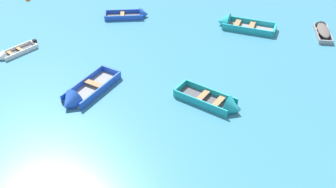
{
  "coord_description": "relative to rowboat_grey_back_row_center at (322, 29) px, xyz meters",
  "views": [
    {
      "loc": [
        -0.47,
        0.55,
        14.25
      ],
      "look_at": [
        0.0,
        19.81,
        0.15
      ],
      "focal_mm": 43.38,
      "sensor_mm": 36.0,
      "label": 1
    }
  ],
  "objects": [
    {
      "name": "rowboat_grey_back_row_center",
      "position": [
        0.0,
        0.0,
        0.0
      ],
      "size": [
        1.41,
        3.27,
        0.89
      ],
      "color": "#4C4C51",
      "rests_on": "ground_plane"
    },
    {
      "name": "rowboat_turquoise_far_back",
      "position": [
        -6.41,
        1.08,
        -0.04
      ],
      "size": [
        4.64,
        3.0,
        1.43
      ],
      "color": "gray",
      "rests_on": "ground_plane"
    },
    {
      "name": "rowboat_blue_distant_center",
      "position": [
        -14.08,
        3.0,
        -0.08
      ],
      "size": [
        3.51,
        1.39,
        1.11
      ],
      "color": "#4C4C51",
      "rests_on": "ground_plane"
    },
    {
      "name": "rowboat_white_far_right",
      "position": [
        -22.38,
        -2.92,
        -0.13
      ],
      "size": [
        2.56,
        2.65,
        0.82
      ],
      "color": "#4C4C51",
      "rests_on": "ground_plane"
    },
    {
      "name": "rowboat_blue_back_row_left",
      "position": [
        -16.86,
        -7.99,
        -0.04
      ],
      "size": [
        3.52,
        4.49,
        1.36
      ],
      "color": "gray",
      "rests_on": "ground_plane"
    },
    {
      "name": "rowboat_turquoise_outer_left",
      "position": [
        -8.77,
        -8.91,
        -0.04
      ],
      "size": [
        4.0,
        3.38,
        1.23
      ],
      "color": "#4C4C51",
      "rests_on": "ground_plane"
    },
    {
      "name": "mooring_buoy_between_boats_left",
      "position": [
        -23.56,
        6.52,
        -0.26
      ],
      "size": [
        0.4,
        0.4,
        0.4
      ],
      "primitive_type": "sphere",
      "color": "orange",
      "rests_on": "ground_plane"
    }
  ]
}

